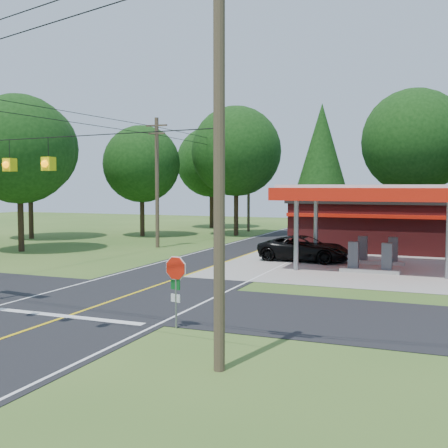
% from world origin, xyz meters
% --- Properties ---
extents(ground, '(120.00, 120.00, 0.00)m').
position_xyz_m(ground, '(0.00, 0.00, 0.00)').
color(ground, '#345B20').
rests_on(ground, ground).
extents(main_highway, '(8.00, 120.00, 0.02)m').
position_xyz_m(main_highway, '(0.00, 0.00, 0.01)').
color(main_highway, black).
rests_on(main_highway, ground).
extents(cross_road, '(70.00, 7.00, 0.02)m').
position_xyz_m(cross_road, '(0.00, 0.00, 0.01)').
color(cross_road, black).
rests_on(cross_road, ground).
extents(lane_center_yellow, '(0.15, 110.00, 0.00)m').
position_xyz_m(lane_center_yellow, '(0.00, 0.00, 0.03)').
color(lane_center_yellow, yellow).
rests_on(lane_center_yellow, main_highway).
extents(gas_canopy, '(10.60, 7.40, 4.88)m').
position_xyz_m(gas_canopy, '(9.00, 13.00, 4.27)').
color(gas_canopy, gray).
rests_on(gas_canopy, ground).
extents(convenience_store, '(16.40, 7.55, 3.80)m').
position_xyz_m(convenience_store, '(10.00, 22.98, 1.92)').
color(convenience_store, maroon).
rests_on(convenience_store, ground).
extents(utility_pole_near_right, '(1.80, 0.30, 11.50)m').
position_xyz_m(utility_pole_near_right, '(7.50, -7.00, 5.96)').
color(utility_pole_near_right, '#473828').
rests_on(utility_pole_near_right, ground).
extents(utility_pole_far_left, '(1.80, 0.30, 10.00)m').
position_xyz_m(utility_pole_far_left, '(-8.00, 18.00, 5.20)').
color(utility_pole_far_left, '#473828').
rests_on(utility_pole_far_left, ground).
extents(utility_pole_north, '(0.30, 0.30, 9.50)m').
position_xyz_m(utility_pole_north, '(-6.50, 35.00, 4.75)').
color(utility_pole_north, '#473828').
rests_on(utility_pole_north, ground).
extents(treeline_backdrop, '(70.27, 51.59, 13.30)m').
position_xyz_m(treeline_backdrop, '(0.82, 24.01, 7.49)').
color(treeline_backdrop, '#332316').
rests_on(treeline_backdrop, ground).
extents(suv_car, '(6.15, 6.15, 1.61)m').
position_xyz_m(suv_car, '(4.50, 14.50, 0.80)').
color(suv_car, black).
rests_on(suv_car, ground).
extents(octagonal_stop_sign, '(0.86, 0.18, 2.49)m').
position_xyz_m(octagonal_stop_sign, '(4.50, -3.57, 1.86)').
color(octagonal_stop_sign, gray).
rests_on(octagonal_stop_sign, ground).
extents(route_sign_post, '(0.40, 0.15, 1.99)m').
position_xyz_m(route_sign_post, '(4.47, -3.52, 1.17)').
color(route_sign_post, gray).
rests_on(route_sign_post, ground).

